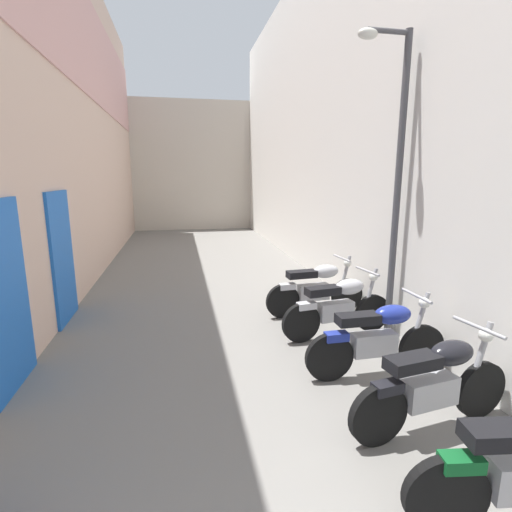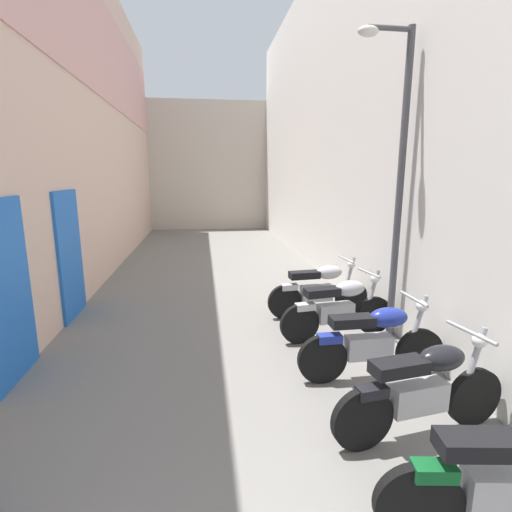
# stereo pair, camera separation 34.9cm
# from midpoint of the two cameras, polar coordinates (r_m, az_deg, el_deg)

# --- Properties ---
(ground_plane) EXTENTS (34.82, 34.82, 0.00)m
(ground_plane) POSITION_cam_midpoint_polar(r_m,az_deg,el_deg) (6.92, -6.66, -8.93)
(ground_plane) COLOR slate
(building_left) EXTENTS (0.45, 18.82, 7.60)m
(building_left) POSITION_cam_midpoint_polar(r_m,az_deg,el_deg) (8.83, -28.25, 19.51)
(building_left) COLOR beige
(building_left) RESTS_ON ground
(building_right) EXTENTS (0.45, 18.82, 7.67)m
(building_right) POSITION_cam_midpoint_polar(r_m,az_deg,el_deg) (9.18, 10.64, 20.39)
(building_right) COLOR silver
(building_right) RESTS_ON ground
(building_far_end) EXTENTS (8.26, 2.00, 5.70)m
(building_far_end) POSITION_cam_midpoint_polar(r_m,az_deg,el_deg) (18.87, -10.09, 12.91)
(building_far_end) COLOR beige
(building_far_end) RESTS_ON ground
(motorcycle_third) EXTENTS (1.84, 0.58, 1.04)m
(motorcycle_third) POSITION_cam_midpoint_polar(r_m,az_deg,el_deg) (4.17, 22.73, -16.95)
(motorcycle_third) COLOR black
(motorcycle_third) RESTS_ON ground
(motorcycle_fourth) EXTENTS (1.85, 0.58, 1.04)m
(motorcycle_fourth) POSITION_cam_midpoint_polar(r_m,az_deg,el_deg) (5.00, 15.76, -11.52)
(motorcycle_fourth) COLOR black
(motorcycle_fourth) RESTS_ON ground
(motorcycle_fifth) EXTENTS (1.84, 0.58, 1.04)m
(motorcycle_fifth) POSITION_cam_midpoint_polar(r_m,az_deg,el_deg) (6.02, 10.57, -7.22)
(motorcycle_fifth) COLOR black
(motorcycle_fifth) RESTS_ON ground
(motorcycle_sixth) EXTENTS (1.85, 0.58, 1.04)m
(motorcycle_sixth) POSITION_cam_midpoint_polar(r_m,az_deg,el_deg) (6.90, 7.52, -4.61)
(motorcycle_sixth) COLOR black
(motorcycle_sixth) RESTS_ON ground
(street_lamp) EXTENTS (0.79, 0.18, 4.37)m
(street_lamp) POSITION_cam_midpoint_polar(r_m,az_deg,el_deg) (5.92, 18.06, 12.56)
(street_lamp) COLOR #47474C
(street_lamp) RESTS_ON ground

